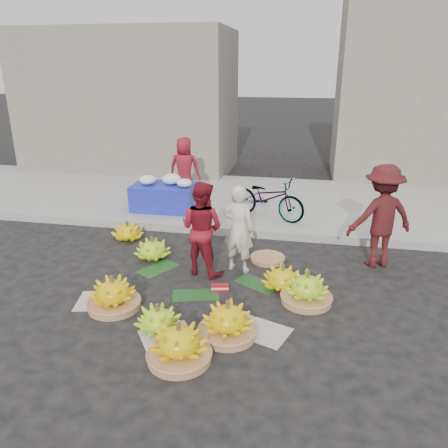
% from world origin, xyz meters
% --- Properties ---
extents(ground, '(80.00, 80.00, 0.00)m').
position_xyz_m(ground, '(0.00, 0.00, 0.00)').
color(ground, black).
rests_on(ground, ground).
extents(curb, '(40.00, 0.25, 0.15)m').
position_xyz_m(curb, '(0.00, 2.20, 0.07)').
color(curb, gray).
rests_on(curb, ground).
extents(sidewalk, '(40.00, 4.00, 0.12)m').
position_xyz_m(sidewalk, '(0.00, 4.30, 0.06)').
color(sidewalk, gray).
rests_on(sidewalk, ground).
extents(building_left, '(6.00, 3.00, 4.00)m').
position_xyz_m(building_left, '(-4.00, 7.20, 2.00)').
color(building_left, gray).
rests_on(building_left, sidewalk).
extents(building_right, '(5.00, 3.00, 5.00)m').
position_xyz_m(building_right, '(4.50, 7.70, 2.50)').
color(building_right, gray).
rests_on(building_right, sidewalk).
extents(newspaper_scatter, '(3.20, 1.80, 0.00)m').
position_xyz_m(newspaper_scatter, '(0.00, -0.80, 0.00)').
color(newspaper_scatter, beige).
rests_on(newspaper_scatter, ground).
extents(banana_leaves, '(2.00, 1.00, 0.00)m').
position_xyz_m(banana_leaves, '(-0.10, 0.20, 0.00)').
color(banana_leaves, '#154118').
rests_on(banana_leaves, ground).
extents(banana_bunch_0, '(0.77, 0.77, 0.47)m').
position_xyz_m(banana_bunch_0, '(-1.08, -0.73, 0.20)').
color(banana_bunch_0, '#A57245').
rests_on(banana_bunch_0, ground).
extents(banana_bunch_1, '(0.70, 0.70, 0.34)m').
position_xyz_m(banana_bunch_1, '(-0.34, -1.10, 0.15)').
color(banana_bunch_1, '#8BC91C').
rests_on(banana_bunch_1, ground).
extents(banana_bunch_2, '(0.70, 0.70, 0.47)m').
position_xyz_m(banana_bunch_2, '(0.09, -1.61, 0.21)').
color(banana_bunch_2, '#A57245').
rests_on(banana_bunch_2, ground).
extents(banana_bunch_3, '(0.80, 0.80, 0.47)m').
position_xyz_m(banana_bunch_3, '(0.52, -1.06, 0.20)').
color(banana_bunch_3, '#A57245').
rests_on(banana_bunch_3, ground).
extents(banana_bunch_4, '(0.74, 0.74, 0.47)m').
position_xyz_m(banana_bunch_4, '(1.42, -0.09, 0.20)').
color(banana_bunch_4, '#A57245').
rests_on(banana_bunch_4, ground).
extents(banana_bunch_5, '(0.64, 0.64, 0.37)m').
position_xyz_m(banana_bunch_5, '(1.07, 0.25, 0.16)').
color(banana_bunch_5, yellow).
rests_on(banana_bunch_5, ground).
extents(banana_bunch_6, '(0.78, 0.78, 0.38)m').
position_xyz_m(banana_bunch_6, '(-1.12, 0.87, 0.17)').
color(banana_bunch_6, '#8BC91C').
rests_on(banana_bunch_6, ground).
extents(banana_bunch_7, '(0.73, 0.73, 0.35)m').
position_xyz_m(banana_bunch_7, '(-1.85, 1.58, 0.15)').
color(banana_bunch_7, yellow).
rests_on(banana_bunch_7, ground).
extents(basket_spare, '(0.64, 0.64, 0.06)m').
position_xyz_m(basket_spare, '(0.77, 1.14, 0.03)').
color(basket_spare, '#A57245').
rests_on(basket_spare, ground).
extents(incense_stack, '(0.26, 0.13, 0.10)m').
position_xyz_m(incense_stack, '(0.21, -0.02, 0.06)').
color(incense_stack, red).
rests_on(incense_stack, ground).
extents(vendor_cream, '(0.57, 0.45, 1.37)m').
position_xyz_m(vendor_cream, '(0.35, 0.71, 0.69)').
color(vendor_cream, beige).
rests_on(vendor_cream, ground).
extents(vendor_red, '(0.84, 0.75, 1.45)m').
position_xyz_m(vendor_red, '(-0.18, 0.53, 0.73)').
color(vendor_red, maroon).
rests_on(vendor_red, ground).
extents(man_striped, '(1.21, 0.96, 1.64)m').
position_xyz_m(man_striped, '(2.49, 1.33, 0.82)').
color(man_striped, maroon).
rests_on(man_striped, ground).
extents(flower_table, '(1.31, 0.83, 0.76)m').
position_xyz_m(flower_table, '(-1.63, 3.07, 0.43)').
color(flower_table, '#1A22AF').
rests_on(flower_table, sidewalk).
extents(grey_bucket, '(0.33, 0.33, 0.37)m').
position_xyz_m(grey_bucket, '(-2.09, 3.12, 0.31)').
color(grey_bucket, slate).
rests_on(grey_bucket, sidewalk).
extents(flower_vendor, '(0.73, 0.50, 1.43)m').
position_xyz_m(flower_vendor, '(-1.40, 3.85, 0.84)').
color(flower_vendor, maroon).
rests_on(flower_vendor, sidewalk).
extents(bicycle, '(1.14, 1.70, 0.85)m').
position_xyz_m(bicycle, '(0.57, 2.95, 0.54)').
color(bicycle, gray).
rests_on(bicycle, sidewalk).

